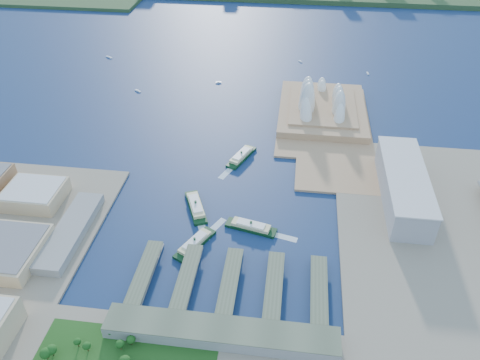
# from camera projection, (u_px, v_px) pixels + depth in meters

# --- Properties ---
(ground) EXTENTS (3000.00, 3000.00, 0.00)m
(ground) POSITION_uv_depth(u_px,v_px,m) (228.00, 231.00, 510.73)
(ground) COLOR #10274B
(ground) RESTS_ON ground
(east_land) EXTENTS (240.00, 500.00, 3.00)m
(east_land) POSITION_uv_depth(u_px,v_px,m) (468.00, 288.00, 445.44)
(east_land) COLOR gray
(east_land) RESTS_ON ground
(peninsula) EXTENTS (135.00, 220.00, 3.00)m
(peninsula) POSITION_uv_depth(u_px,v_px,m) (324.00, 120.00, 705.52)
(peninsula) COLOR tan
(peninsula) RESTS_ON ground
(opera_house) EXTENTS (134.00, 180.00, 58.00)m
(opera_house) POSITION_uv_depth(u_px,v_px,m) (324.00, 95.00, 703.45)
(opera_house) COLOR white
(opera_house) RESTS_ON peninsula
(toaster_building) EXTENTS (45.00, 155.00, 35.00)m
(toaster_building) POSITION_uv_depth(u_px,v_px,m) (404.00, 186.00, 542.06)
(toaster_building) COLOR #96969C
(toaster_building) RESTS_ON east_land
(ferry_wharves) EXTENTS (184.00, 90.00, 9.30)m
(ferry_wharves) POSITION_uv_depth(u_px,v_px,m) (230.00, 282.00, 446.89)
(ferry_wharves) COLOR #515B44
(ferry_wharves) RESTS_ON ground
(terminal_building) EXTENTS (200.00, 28.00, 12.00)m
(terminal_building) POSITION_uv_depth(u_px,v_px,m) (221.00, 333.00, 396.48)
(terminal_building) COLOR gray
(terminal_building) RESTS_ON south_land
(ferry_a) EXTENTS (37.46, 61.08, 11.33)m
(ferry_a) POSITION_uv_depth(u_px,v_px,m) (196.00, 205.00, 537.83)
(ferry_a) COLOR black
(ferry_a) RESTS_ON ground
(ferry_b) EXTENTS (35.71, 58.97, 10.92)m
(ferry_b) POSITION_uv_depth(u_px,v_px,m) (241.00, 155.00, 621.66)
(ferry_b) COLOR black
(ferry_b) RESTS_ON ground
(ferry_c) EXTENTS (38.33, 55.88, 10.52)m
(ferry_c) POSITION_uv_depth(u_px,v_px,m) (195.00, 242.00, 489.87)
(ferry_c) COLOR black
(ferry_c) RESTS_ON ground
(ferry_d) EXTENTS (58.45, 26.76, 10.71)m
(ferry_d) POSITION_uv_depth(u_px,v_px,m) (251.00, 225.00, 510.51)
(ferry_d) COLOR black
(ferry_d) RESTS_ON ground
(boat_a) EXTENTS (12.09, 10.16, 2.45)m
(boat_a) POSITION_uv_depth(u_px,v_px,m) (138.00, 91.00, 785.39)
(boat_a) COLOR white
(boat_a) RESTS_ON ground
(boat_b) EXTENTS (10.79, 5.75, 2.77)m
(boat_b) POSITION_uv_depth(u_px,v_px,m) (218.00, 82.00, 811.53)
(boat_b) COLOR white
(boat_b) RESTS_ON ground
(boat_c) EXTENTS (4.29, 10.52, 2.30)m
(boat_c) POSITION_uv_depth(u_px,v_px,m) (368.00, 73.00, 842.74)
(boat_c) COLOR white
(boat_c) RESTS_ON ground
(boat_d) EXTENTS (14.64, 11.09, 2.58)m
(boat_d) POSITION_uv_depth(u_px,v_px,m) (109.00, 57.00, 902.81)
(boat_d) COLOR white
(boat_d) RESTS_ON ground
(boat_e) EXTENTS (7.43, 9.54, 2.30)m
(boat_e) POSITION_uv_depth(u_px,v_px,m) (300.00, 61.00, 886.19)
(boat_e) COLOR white
(boat_e) RESTS_ON ground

